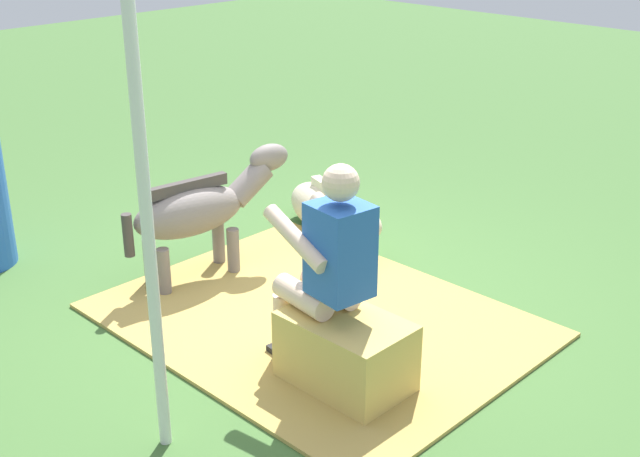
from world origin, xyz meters
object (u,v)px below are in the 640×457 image
object	(u,v)px
person_seated	(327,263)
tent_pole_left	(146,213)
pony_standing	(201,209)
hay_bale	(346,353)
pony_lying	(329,211)

from	to	relation	value
person_seated	tent_pole_left	world-z (taller)	tent_pole_left
person_seated	pony_standing	size ratio (longest dim) A/B	0.97
pony_standing	tent_pole_left	xyz separation A→B (m)	(-1.38, 1.34, 0.74)
hay_bale	pony_lying	distance (m)	2.20
hay_bale	pony_standing	size ratio (longest dim) A/B	0.53
hay_bale	pony_standing	world-z (taller)	pony_standing
hay_bale	person_seated	xyz separation A→B (m)	(0.16, -0.01, 0.50)
person_seated	pony_lying	xyz separation A→B (m)	(1.43, -1.51, -0.52)
pony_standing	tent_pole_left	size ratio (longest dim) A/B	0.54
pony_lying	tent_pole_left	world-z (taller)	tent_pole_left
tent_pole_left	pony_lying	bearing A→B (deg)	-63.16
hay_bale	pony_lying	size ratio (longest dim) A/B	0.52
pony_lying	pony_standing	bearing A→B (deg)	85.23
pony_standing	tent_pole_left	distance (m)	2.06
hay_bale	person_seated	distance (m)	0.52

